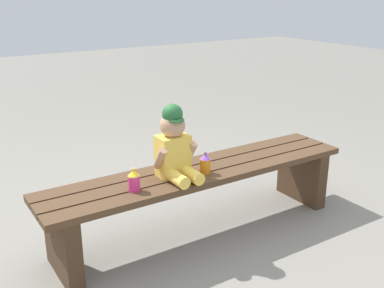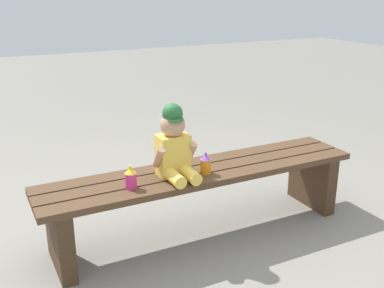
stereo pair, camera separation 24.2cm
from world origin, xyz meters
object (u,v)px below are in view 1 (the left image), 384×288
Objects in this scene: sippy_cup_left at (134,180)px; child_figure at (174,146)px; sippy_cup_right at (205,163)px; park_bench at (201,187)px.

child_figure is at bearing 10.67° from sippy_cup_left.
child_figure is 0.21m from sippy_cup_right.
park_bench is 0.19m from sippy_cup_right.
sippy_cup_right is (0.44, 0.00, 0.00)m from sippy_cup_left.
sippy_cup_left is 1.00× the size of sippy_cup_right.
sippy_cup_right is at bearing 0.00° from sippy_cup_left.
sippy_cup_left is at bearing 180.00° from sippy_cup_right.
child_figure is 0.30m from sippy_cup_left.
sippy_cup_right reaches higher than park_bench.
park_bench is 0.49m from sippy_cup_left.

